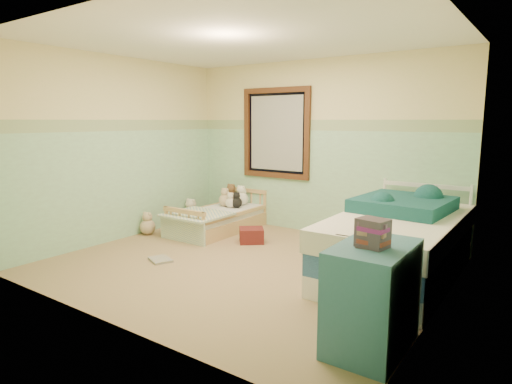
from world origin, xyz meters
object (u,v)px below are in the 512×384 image
Objects in this scene: floor_book at (160,260)px; twin_bed_frame at (396,266)px; plush_floor_cream at (191,215)px; dresser at (372,297)px; toddler_bed_frame at (219,224)px; plush_floor_tan at (148,227)px; red_pillow at (251,235)px.

twin_bed_frame is at bearing 47.79° from floor_book.
dresser reaches higher than plush_floor_cream.
twin_bed_frame is at bearing 100.79° from dresser.
plush_floor_tan is at bearing -131.82° from toddler_bed_frame.
dresser is 2.82m from floor_book.
twin_bed_frame is 7.57× the size of floor_book.
toddler_bed_frame is at bearing 127.41° from floor_book.
floor_book is at bearing -57.31° from plush_floor_cream.
toddler_bed_frame is at bearing -10.86° from plush_floor_cream.
toddler_bed_frame is 0.83m from red_pillow.
twin_bed_frame is 2.03m from red_pillow.
dresser reaches higher than red_pillow.
twin_bed_frame is at bearing 5.68° from plush_floor_tan.
plush_floor_tan reaches higher than toddler_bed_frame.
red_pillow is at bearing 95.13° from floor_book.
plush_floor_cream is 1.95m from floor_book.
dresser reaches higher than plush_floor_tan.
floor_book is at bearing -76.67° from toddler_bed_frame.
twin_bed_frame reaches higher than red_pillow.
plush_floor_tan is at bearing -174.32° from twin_bed_frame.
dresser is (3.80, -1.22, 0.27)m from plush_floor_tan.
red_pillow is at bearing -17.64° from toddler_bed_frame.
toddler_bed_frame is 1.55m from floor_book.
floor_book is (-2.75, 0.49, -0.37)m from dresser.
twin_bed_frame is (3.50, 0.35, -0.00)m from plush_floor_tan.
plush_floor_tan is at bearing -160.46° from red_pillow.
plush_floor_cream is at bearing 170.91° from twin_bed_frame.
twin_bed_frame is (3.50, -0.56, -0.02)m from plush_floor_cream.
dresser is at bearing -36.98° from red_pillow.
plush_floor_tan is 4.00m from dresser.
dresser is at bearing -17.82° from plush_floor_tan.
plush_floor_cream is 0.12× the size of twin_bed_frame.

